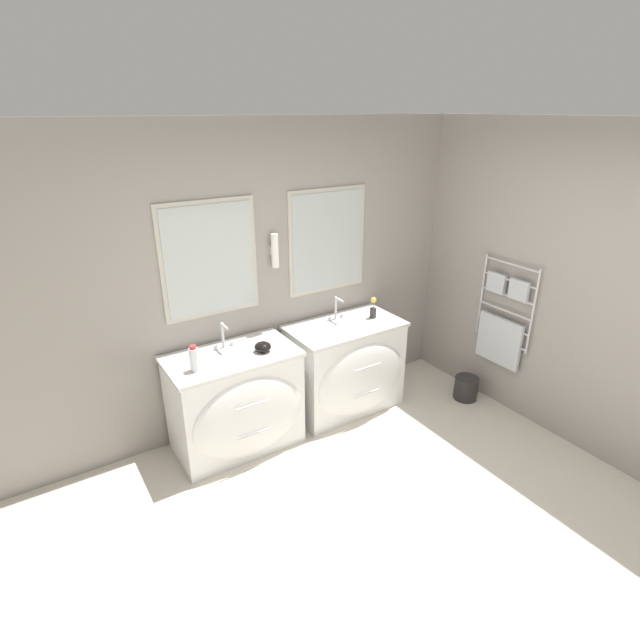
% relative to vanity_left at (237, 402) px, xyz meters
% --- Properties ---
extents(ground_plane, '(16.00, 16.00, 0.00)m').
position_rel_vanity_left_xyz_m(ground_plane, '(0.53, -1.63, -0.43)').
color(ground_plane, beige).
extents(wall_back, '(5.34, 0.14, 2.60)m').
position_rel_vanity_left_xyz_m(wall_back, '(0.53, 0.37, 0.88)').
color(wall_back, gray).
rests_on(wall_back, ground_plane).
extents(wall_right, '(0.13, 3.96, 2.60)m').
position_rel_vanity_left_xyz_m(wall_right, '(2.43, -0.74, 0.86)').
color(wall_right, gray).
rests_on(wall_right, ground_plane).
extents(vanity_left, '(1.04, 0.65, 0.85)m').
position_rel_vanity_left_xyz_m(vanity_left, '(0.00, 0.00, 0.00)').
color(vanity_left, white).
rests_on(vanity_left, ground_plane).
extents(vanity_right, '(1.04, 0.65, 0.85)m').
position_rel_vanity_left_xyz_m(vanity_right, '(1.10, 0.00, 0.00)').
color(vanity_right, white).
rests_on(vanity_right, ground_plane).
extents(faucet_left, '(0.17, 0.13, 0.22)m').
position_rel_vanity_left_xyz_m(faucet_left, '(0.00, 0.18, 0.53)').
color(faucet_left, silver).
rests_on(faucet_left, vanity_left).
extents(faucet_right, '(0.17, 0.13, 0.22)m').
position_rel_vanity_left_xyz_m(faucet_right, '(1.10, 0.18, 0.53)').
color(faucet_right, silver).
rests_on(faucet_right, vanity_right).
extents(toiletry_bottle, '(0.07, 0.07, 0.20)m').
position_rel_vanity_left_xyz_m(toiletry_bottle, '(-0.33, -0.06, 0.52)').
color(toiletry_bottle, silver).
rests_on(toiletry_bottle, vanity_left).
extents(amenity_bowl, '(0.14, 0.14, 0.08)m').
position_rel_vanity_left_xyz_m(amenity_bowl, '(0.24, -0.05, 0.46)').
color(amenity_bowl, black).
rests_on(amenity_bowl, vanity_left).
extents(flower_vase, '(0.06, 0.06, 0.20)m').
position_rel_vanity_left_xyz_m(flower_vase, '(1.41, 0.03, 0.51)').
color(flower_vase, '#332D2D').
rests_on(flower_vase, vanity_right).
extents(waste_bin, '(0.23, 0.23, 0.23)m').
position_rel_vanity_left_xyz_m(waste_bin, '(2.19, -0.51, -0.31)').
color(waste_bin, '#282626').
rests_on(waste_bin, ground_plane).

